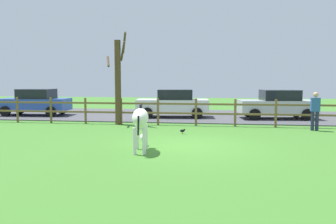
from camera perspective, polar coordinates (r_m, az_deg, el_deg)
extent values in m
plane|color=#3D7528|center=(11.54, 3.43, -5.49)|extent=(60.00, 60.00, 0.00)
cube|color=#47474C|center=(20.73, 5.68, -0.61)|extent=(28.00, 7.40, 0.05)
cylinder|color=brown|center=(19.26, -23.45, 0.35)|extent=(0.11, 0.11, 1.27)
cylinder|color=brown|center=(18.37, -18.63, 0.28)|extent=(0.11, 0.11, 1.27)
cylinder|color=brown|center=(17.62, -13.37, 0.22)|extent=(0.11, 0.11, 1.27)
cylinder|color=brown|center=(17.03, -7.68, 0.14)|extent=(0.11, 0.11, 1.27)
cylinder|color=brown|center=(16.62, -1.66, 0.06)|extent=(0.11, 0.11, 1.27)
cylinder|color=brown|center=(16.40, 4.60, -0.03)|extent=(0.11, 0.11, 1.27)
cylinder|color=brown|center=(16.38, 10.95, -0.11)|extent=(0.11, 0.11, 1.27)
cylinder|color=brown|center=(16.56, 17.24, -0.20)|extent=(0.11, 0.11, 1.27)
cylinder|color=brown|center=(16.93, 23.32, -0.28)|extent=(0.11, 0.11, 1.27)
cube|color=brown|center=(16.41, 4.60, -0.25)|extent=(21.79, 0.06, 0.09)
cube|color=brown|center=(16.37, 4.61, 1.30)|extent=(21.79, 0.06, 0.09)
cylinder|color=#513A23|center=(16.89, -8.21, 4.78)|extent=(0.30, 0.30, 4.03)
cylinder|color=#513A23|center=(17.04, -7.19, 11.18)|extent=(0.42, 0.71, 0.99)
cylinder|color=#513A23|center=(16.89, -9.78, 8.16)|extent=(0.42, 0.92, 0.57)
cylinder|color=#513A23|center=(17.03, -7.41, 9.85)|extent=(0.43, 0.57, 0.91)
ellipsoid|color=white|center=(10.42, -4.56, -0.92)|extent=(0.65, 1.30, 0.56)
cylinder|color=white|center=(10.92, -5.09, -4.04)|extent=(0.11, 0.11, 0.78)
cylinder|color=white|center=(10.89, -3.62, -4.05)|extent=(0.11, 0.11, 0.78)
cylinder|color=white|center=(10.13, -5.52, -4.78)|extent=(0.11, 0.11, 0.78)
cylinder|color=white|center=(10.11, -3.93, -4.79)|extent=(0.11, 0.11, 0.78)
cylinder|color=white|center=(10.97, -4.32, -1.60)|extent=(0.32, 0.62, 0.51)
ellipsoid|color=white|center=(11.46, -4.13, -4.14)|extent=(0.26, 0.46, 0.24)
cube|color=black|center=(10.64, -4.46, 0.94)|extent=(0.12, 0.56, 0.12)
cylinder|color=black|center=(9.78, -4.89, -2.22)|extent=(0.08, 0.20, 0.54)
cylinder|color=black|center=(13.98, 2.36, -3.45)|extent=(0.01, 0.01, 0.06)
cylinder|color=black|center=(13.94, 2.35, -3.48)|extent=(0.01, 0.01, 0.06)
ellipsoid|color=black|center=(13.94, 2.36, -3.10)|extent=(0.18, 0.10, 0.12)
sphere|color=black|center=(13.93, 2.73, -2.90)|extent=(0.07, 0.07, 0.07)
cube|color=#2D4CAD|center=(22.09, -21.01, 1.18)|extent=(4.11, 1.97, 0.70)
cube|color=black|center=(22.00, -20.71, 2.82)|extent=(2.00, 1.69, 0.56)
cylinder|color=black|center=(21.99, -25.11, 0.10)|extent=(0.61, 0.22, 0.60)
cylinder|color=black|center=(23.48, -23.07, 0.48)|extent=(0.61, 0.22, 0.60)
cylinder|color=black|center=(20.79, -18.63, 0.05)|extent=(0.61, 0.22, 0.60)
cylinder|color=black|center=(22.36, -16.92, 0.45)|extent=(0.61, 0.22, 0.60)
cube|color=white|center=(19.65, 0.74, 1.07)|extent=(4.16, 2.13, 0.70)
cube|color=black|center=(19.61, 1.18, 2.90)|extent=(2.06, 1.76, 0.56)
cylinder|color=black|center=(18.92, -3.42, -0.17)|extent=(0.62, 0.24, 0.60)
cylinder|color=black|center=(20.60, -2.96, 0.28)|extent=(0.62, 0.24, 0.60)
cylinder|color=black|center=(18.85, 4.78, -0.20)|extent=(0.62, 0.24, 0.60)
cylinder|color=black|center=(20.54, 4.56, 0.26)|extent=(0.62, 0.24, 0.60)
cube|color=#B7BABF|center=(19.73, 17.35, 0.84)|extent=(4.18, 2.17, 0.70)
cube|color=black|center=(19.74, 17.82, 2.66)|extent=(2.08, 1.78, 0.56)
cylinder|color=black|center=(18.61, 14.03, -0.42)|extent=(0.62, 0.25, 0.60)
cylinder|color=black|center=(20.26, 12.99, 0.07)|extent=(0.62, 0.25, 0.60)
cylinder|color=black|center=(19.38, 21.85, -0.42)|extent=(0.62, 0.25, 0.60)
cylinder|color=black|center=(20.97, 20.24, 0.05)|extent=(0.62, 0.25, 0.60)
cylinder|color=#232847|center=(16.01, 22.59, -1.36)|extent=(0.14, 0.14, 0.82)
cylinder|color=#232847|center=(16.05, 23.21, -1.37)|extent=(0.14, 0.14, 0.82)
cube|color=#2D569E|center=(15.97, 22.99, 1.13)|extent=(0.36, 0.23, 0.58)
sphere|color=tan|center=(15.95, 23.05, 2.63)|extent=(0.22, 0.22, 0.22)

